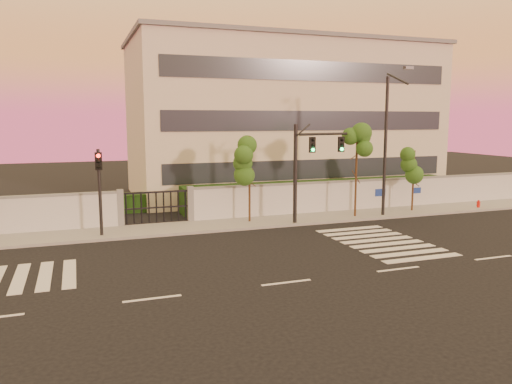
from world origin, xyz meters
TOP-DOWN VIEW (x-y plane):
  - ground at (0.00, 0.00)m, footprint 120.00×120.00m
  - sidewalk at (0.00, 10.50)m, footprint 60.00×3.00m
  - perimeter_wall at (0.10, 12.00)m, footprint 60.00×0.36m
  - hedge_row at (1.17, 14.74)m, footprint 41.00×4.25m
  - institutional_building at (9.00, 21.99)m, footprint 24.40×12.40m
  - road_markings at (-1.58, 3.76)m, footprint 57.00×7.62m
  - street_tree_d at (2.24, 10.63)m, footprint 1.55×1.24m
  - street_tree_e at (8.93, 9.92)m, footprint 1.61×1.29m
  - street_tree_f at (13.51, 10.37)m, footprint 1.59×1.27m
  - traffic_signal_main at (5.31, 9.37)m, footprint 3.65×0.95m
  - traffic_signal_secondary at (-6.16, 9.86)m, footprint 0.36×0.34m
  - streetlight_east at (10.78, 9.48)m, footprint 0.54×2.18m
  - fire_hydrant at (18.43, 9.72)m, footprint 0.26×0.25m

SIDE VIEW (x-z plane):
  - ground at x=0.00m, z-range 0.00..0.00m
  - road_markings at x=-1.58m, z-range 0.00..0.02m
  - sidewalk at x=0.00m, z-range 0.00..0.15m
  - fire_hydrant at x=18.43m, z-range 0.00..0.66m
  - hedge_row at x=1.17m, z-range -0.08..1.72m
  - perimeter_wall at x=0.10m, z-range -0.03..2.17m
  - traffic_signal_secondary at x=-6.16m, z-range 0.62..5.23m
  - street_tree_f at x=13.51m, z-range 0.97..5.06m
  - traffic_signal_main at x=5.31m, z-range 0.77..6.59m
  - street_tree_d at x=2.24m, z-range 1.21..6.34m
  - street_tree_e at x=8.93m, z-range 1.34..7.04m
  - streetlight_east at x=10.78m, z-range 0.37..9.44m
  - institutional_building at x=9.00m, z-range 0.03..12.28m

